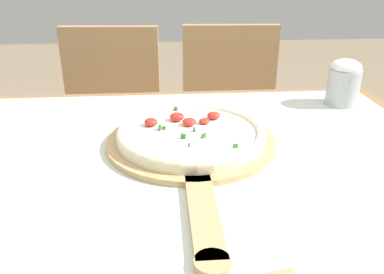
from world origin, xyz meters
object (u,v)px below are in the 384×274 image
chair_left (112,125)px  pizza (191,133)px  chair_right (230,122)px  flour_cup (344,82)px  pizza_peel (192,147)px

chair_left → pizza: bearing=-66.4°
chair_right → flour_cup: size_ratio=7.20×
chair_right → pizza_peel: bearing=-102.4°
chair_left → pizza_peel: bearing=-67.0°
pizza → chair_left: chair_left is taller
pizza_peel → chair_left: (-0.26, 0.76, -0.26)m
chair_right → pizza: bearing=-103.0°
pizza → chair_right: size_ratio=0.36×
pizza → chair_left: (-0.26, 0.73, -0.28)m
pizza → chair_right: (0.21, 0.73, -0.28)m
chair_left → chair_right: 0.48m
pizza_peel → chair_left: chair_left is taller
chair_left → flour_cup: 0.91m
chair_left → chair_right: (0.48, 0.00, 0.00)m
pizza → flour_cup: bearing=27.3°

